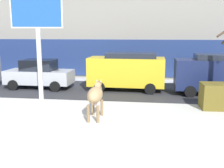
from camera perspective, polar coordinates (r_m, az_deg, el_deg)
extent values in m
plane|color=silver|center=(9.44, -0.53, -11.05)|extent=(120.00, 120.00, 0.00)
cube|color=#333338|center=(16.62, 3.17, -1.34)|extent=(60.00, 5.60, 0.01)
cube|color=navy|center=(20.49, 4.15, 5.50)|extent=(43.12, 0.10, 2.80)
ellipsoid|color=tan|center=(10.99, -3.61, -2.32)|extent=(0.61, 1.40, 0.64)
cylinder|color=olive|center=(11.66, -4.07, -4.94)|extent=(0.12, 0.12, 0.70)
cylinder|color=olive|center=(11.59, -2.17, -5.02)|extent=(0.12, 0.12, 0.70)
cylinder|color=olive|center=(10.74, -5.09, -6.36)|extent=(0.12, 0.12, 0.70)
cylinder|color=olive|center=(10.67, -3.03, -6.45)|extent=(0.12, 0.12, 0.70)
cylinder|color=tan|center=(11.67, -2.93, -0.62)|extent=(0.26, 0.48, 0.44)
ellipsoid|color=olive|center=(11.86, -2.75, 0.07)|extent=(0.24, 0.44, 0.28)
cone|color=beige|center=(11.81, -3.32, 0.80)|extent=(0.11, 0.06, 0.15)
cone|color=beige|center=(11.78, -2.26, 0.78)|extent=(0.11, 0.06, 0.15)
cylinder|color=olive|center=(10.42, -4.28, -4.50)|extent=(0.06, 0.06, 0.60)
ellipsoid|color=beige|center=(10.90, -3.77, -4.06)|extent=(0.24, 0.28, 0.20)
cylinder|color=silver|center=(14.26, -15.14, 3.98)|extent=(0.24, 0.24, 3.80)
cube|color=silver|center=(14.21, -15.71, 15.05)|extent=(2.50, 0.75, 1.82)
cube|color=#1E51B2|center=(14.19, -15.75, 15.05)|extent=(2.38, 0.68, 1.70)
cube|color=#B7BABF|center=(17.78, -15.16, 1.52)|extent=(4.24, 1.86, 0.84)
cube|color=#1E232D|center=(17.68, -15.28, 3.95)|extent=(2.04, 1.59, 0.68)
cylinder|color=black|center=(18.16, -10.03, 0.58)|extent=(0.64, 0.23, 0.64)
cylinder|color=black|center=(16.54, -12.00, -0.51)|extent=(0.64, 0.23, 0.64)
cylinder|color=black|center=(19.22, -17.75, 0.79)|extent=(0.64, 0.23, 0.64)
cylinder|color=black|center=(17.69, -20.28, -0.21)|extent=(0.64, 0.23, 0.64)
cube|color=gold|center=(16.51, 3.06, 2.69)|extent=(4.64, 2.01, 1.70)
cube|color=#1E232D|center=(16.37, 4.15, 6.13)|extent=(3.04, 1.74, 0.30)
cylinder|color=black|center=(17.50, 8.23, 0.24)|extent=(0.64, 0.23, 0.64)
cylinder|color=black|center=(15.64, 8.12, -1.03)|extent=(0.64, 0.23, 0.64)
cylinder|color=black|center=(17.79, -1.44, 0.53)|extent=(0.64, 0.23, 0.64)
cylinder|color=black|center=(15.96, -2.67, -0.69)|extent=(0.64, 0.23, 0.64)
cube|color=#19234C|center=(16.41, 21.26, 1.91)|extent=(4.64, 2.01, 1.70)
cube|color=#1E232D|center=(16.37, 22.53, 5.33)|extent=(3.04, 1.74, 0.30)
cylinder|color=black|center=(17.23, 15.55, -0.22)|extent=(0.64, 0.23, 0.64)
cylinder|color=black|center=(15.38, 16.32, -1.57)|extent=(0.64, 0.23, 0.64)
cylinder|color=#282833|center=(19.58, 5.99, 1.79)|extent=(0.24, 0.24, 0.88)
cube|color=#232328|center=(19.48, 6.03, 4.00)|extent=(0.36, 0.22, 0.64)
sphere|color=beige|center=(19.43, 6.06, 5.25)|extent=(0.20, 0.20, 0.20)
cylinder|color=#282833|center=(19.60, 4.46, 1.83)|extent=(0.24, 0.24, 0.88)
cube|color=brown|center=(19.50, 4.50, 4.03)|extent=(0.36, 0.22, 0.64)
sphere|color=tan|center=(19.45, 4.51, 5.29)|extent=(0.20, 0.20, 0.20)
cube|color=brown|center=(13.51, 21.92, -2.41)|extent=(1.75, 1.17, 1.20)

